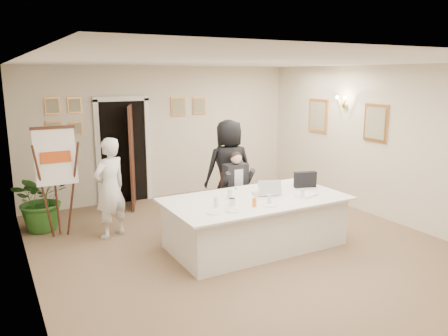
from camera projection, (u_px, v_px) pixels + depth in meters
name	position (u px, v px, depth m)	size (l,w,h in m)	color
floor	(249.00, 250.00, 6.67)	(7.00, 7.00, 0.00)	brown
ceiling	(252.00, 62.00, 6.07)	(6.00, 7.00, 0.02)	white
wall_back	(163.00, 133.00, 9.37)	(6.00, 0.10, 2.80)	beige
wall_left	(27.00, 185.00, 4.96)	(0.10, 7.00, 2.80)	beige
wall_right	(393.00, 145.00, 7.78)	(0.10, 7.00, 2.80)	beige
doorway	(126.00, 154.00, 8.87)	(1.14, 0.86, 2.20)	black
pictures_back_wall	(126.00, 113.00, 8.87)	(3.40, 0.06, 0.80)	#E69A4E
pictures_right_wall	(344.00, 119.00, 8.72)	(0.06, 2.20, 0.80)	#E69A4E
wall_sconce	(343.00, 102.00, 8.61)	(0.20, 0.30, 0.24)	gold
conference_table	(255.00, 222.00, 6.78)	(2.78, 1.48, 0.78)	white
seated_man	(237.00, 188.00, 7.70)	(0.57, 0.61, 1.33)	black
flip_chart	(57.00, 188.00, 7.03)	(0.63, 0.40, 1.80)	black
standing_man	(110.00, 188.00, 7.07)	(0.60, 0.40, 1.65)	silver
standing_woman	(229.00, 169.00, 8.06)	(0.90, 0.58, 1.83)	black
potted_palm	(41.00, 198.00, 7.45)	(1.01, 0.88, 1.13)	#27581D
laptop	(265.00, 186.00, 6.86)	(0.37, 0.38, 0.28)	#B7BABC
laptop_bag	(305.00, 180.00, 7.31)	(0.37, 0.10, 0.26)	black
paper_stack	(307.00, 195.00, 6.80)	(0.32, 0.22, 0.03)	white
plate_left	(214.00, 213.00, 5.96)	(0.20, 0.20, 0.01)	white
plate_mid	(233.00, 211.00, 6.04)	(0.21, 0.21, 0.01)	white
plate_near	(270.00, 205.00, 6.30)	(0.22, 0.22, 0.01)	white
glass_a	(216.00, 202.00, 6.24)	(0.07, 0.07, 0.14)	silver
glass_b	(269.00, 199.00, 6.37)	(0.06, 0.06, 0.14)	silver
glass_c	(302.00, 193.00, 6.68)	(0.06, 0.06, 0.14)	silver
glass_d	(230.00, 194.00, 6.65)	(0.07, 0.07, 0.14)	silver
oj_glass	(254.00, 202.00, 6.24)	(0.06, 0.06, 0.13)	orange
steel_jug	(232.00, 202.00, 6.29)	(0.09, 0.09, 0.11)	silver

